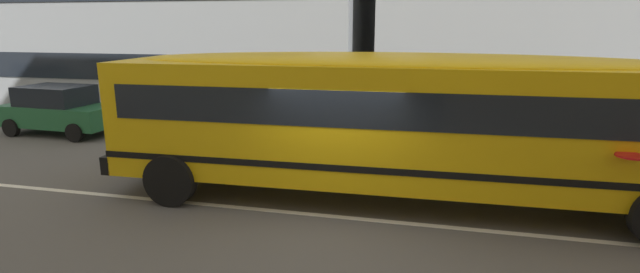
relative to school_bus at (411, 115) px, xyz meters
name	(u,v)px	position (x,y,z in m)	size (l,w,h in m)	color
ground_plane	(335,217)	(-1.31, -1.27, -1.84)	(400.00, 400.00, 0.00)	#54514F
sidewalk_far	(378,133)	(-1.31, 6.09, -1.84)	(120.00, 3.00, 0.01)	gray
lane_centreline	(335,217)	(-1.31, -1.27, -1.84)	(110.00, 0.16, 0.01)	silver
school_bus	(411,115)	(0.00, 0.00, 0.00)	(13.93, 3.31, 3.10)	yellow
parked_car_green_far_corner	(60,109)	(-11.89, 3.59, -1.00)	(3.98, 2.04, 1.64)	#236038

